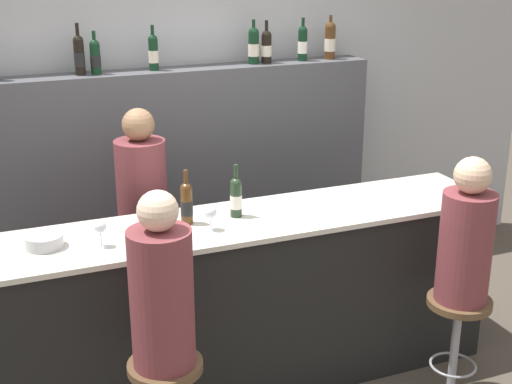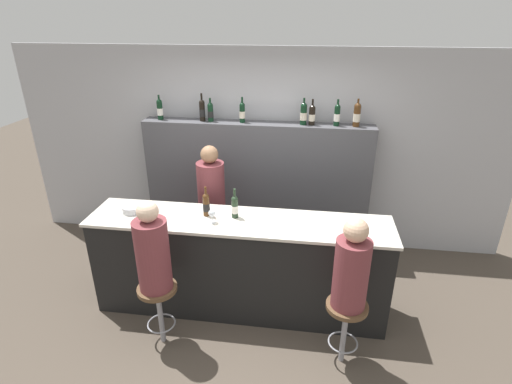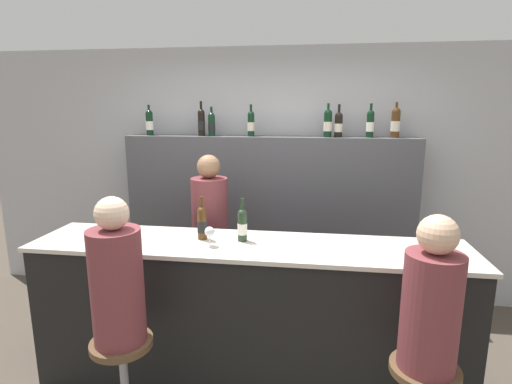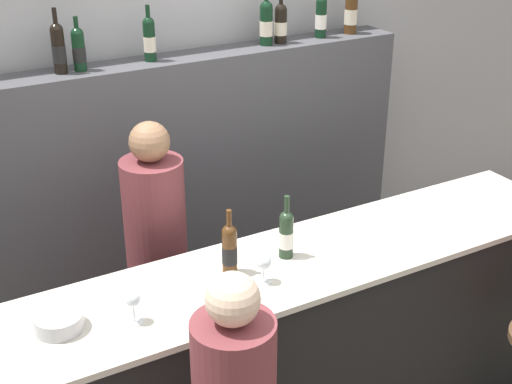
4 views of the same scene
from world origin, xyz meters
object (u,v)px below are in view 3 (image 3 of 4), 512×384
wine_bottle_backbar_4 (328,123)px  metal_bowl (99,231)px  wine_bottle_backbar_3 (251,123)px  wine_bottle_backbar_7 (396,123)px  wine_bottle_backbar_5 (339,124)px  wine_bottle_backbar_0 (149,122)px  guest_seated_right (431,302)px  wine_bottle_counter_0 (202,222)px  bartender (211,251)px  wine_bottle_backbar_6 (370,123)px  wine_glass_0 (127,228)px  bar_stool_left (123,361)px  guest_seated_left (117,280)px  wine_bottle_backbar_1 (201,122)px  wine_glass_1 (210,232)px  wine_bottle_counter_1 (242,224)px  wine_bottle_backbar_2 (212,124)px

wine_bottle_backbar_4 → metal_bowl: (-1.67, -1.28, -0.75)m
wine_bottle_backbar_3 → wine_bottle_backbar_7: (1.36, 0.00, 0.01)m
wine_bottle_backbar_5 → wine_bottle_backbar_7: size_ratio=0.94×
wine_bottle_backbar_0 → guest_seated_right: (2.28, -1.89, -0.84)m
wine_bottle_counter_0 → bartender: bartender is taller
wine_bottle_backbar_6 → wine_glass_0: wine_bottle_backbar_6 is taller
wine_bottle_backbar_0 → wine_bottle_backbar_6: bearing=0.0°
wine_bottle_backbar_4 → wine_bottle_backbar_7: bearing=0.0°
wine_bottle_backbar_4 → wine_bottle_backbar_6: bearing=0.0°
wine_bottle_backbar_7 → bar_stool_left: bearing=-134.3°
bar_stool_left → guest_seated_left: 0.53m
guest_seated_right → wine_bottle_backbar_4: bearing=104.7°
guest_seated_left → metal_bowl: bearing=126.2°
wine_bottle_backbar_7 → guest_seated_left: (-1.84, -1.89, -0.83)m
wine_bottle_backbar_1 → wine_glass_1: wine_bottle_backbar_1 is taller
wine_bottle_counter_1 → wine_bottle_backbar_3: (-0.13, 1.24, 0.66)m
wine_bottle_backbar_0 → wine_bottle_backbar_2: size_ratio=1.07×
wine_bottle_counter_0 → wine_glass_0: (-0.50, -0.14, -0.02)m
wine_bottle_counter_0 → wine_bottle_backbar_0: 1.65m
wine_bottle_counter_0 → wine_bottle_backbar_2: wine_bottle_backbar_2 is taller
bartender → wine_bottle_counter_0: bearing=-80.1°
wine_bottle_backbar_1 → wine_bottle_backbar_6: size_ratio=1.08×
wine_bottle_backbar_5 → wine_glass_0: (-1.50, -1.38, -0.67)m
wine_bottle_counter_0 → wine_bottle_backbar_4: size_ratio=0.99×
wine_bottle_counter_0 → bar_stool_left: 1.01m
wine_bottle_counter_0 → wine_glass_0: bearing=-164.2°
wine_glass_0 → wine_bottle_counter_0: bearing=15.8°
wine_bottle_counter_0 → wine_bottle_backbar_7: (1.52, 1.24, 0.67)m
wine_bottle_backbar_5 → wine_bottle_backbar_6: (0.29, 0.00, 0.01)m
wine_bottle_counter_0 → wine_bottle_backbar_7: wine_bottle_backbar_7 is taller
wine_glass_0 → bartender: (0.39, 0.76, -0.43)m
wine_bottle_backbar_0 → metal_bowl: bearing=-85.4°
bar_stool_left → wine_glass_0: bearing=109.1°
wine_bottle_backbar_4 → wine_bottle_counter_0: bearing=-126.0°
wine_bottle_backbar_6 → guest_seated_left: (-1.62, -1.89, -0.83)m
wine_glass_0 → bartender: bearing=62.6°
wine_bottle_backbar_0 → wine_bottle_backbar_1: wine_bottle_backbar_1 is taller
wine_bottle_backbar_2 → guest_seated_right: size_ratio=0.34×
wine_bottle_backbar_3 → bar_stool_left: (-0.49, -1.89, -1.35)m
wine_bottle_backbar_2 → wine_bottle_backbar_5: bearing=-0.0°
wine_bottle_counter_0 → wine_bottle_backbar_0: wine_bottle_backbar_0 is taller
wine_bottle_counter_0 → wine_bottle_backbar_2: (-0.23, 1.24, 0.65)m
wine_bottle_backbar_1 → wine_glass_0: bearing=-96.9°
wine_bottle_backbar_2 → wine_glass_1: size_ratio=2.07×
wine_glass_1 → wine_bottle_counter_1: bearing=35.5°
wine_bottle_backbar_4 → guest_seated_right: wine_bottle_backbar_4 is taller
wine_bottle_backbar_4 → wine_bottle_backbar_6: size_ratio=1.01×
guest_seated_left → wine_bottle_backbar_0: bearing=106.3°
wine_bottle_backbar_1 → bar_stool_left: wine_bottle_backbar_1 is taller
wine_bottle_counter_1 → wine_glass_0: wine_bottle_counter_1 is taller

